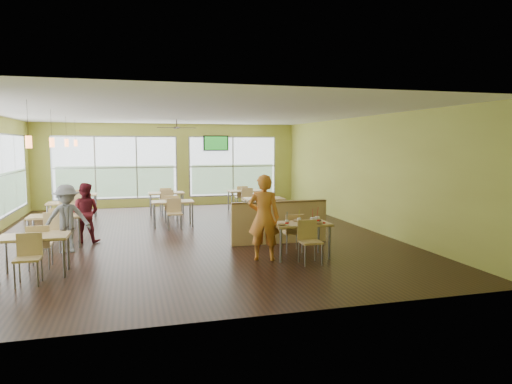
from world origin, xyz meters
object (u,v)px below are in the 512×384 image
half_wall_divider (279,222)px  man_plaid (264,217)px  food_basket (316,221)px  main_table (301,228)px

half_wall_divider → man_plaid: size_ratio=1.33×
food_basket → main_table: bearing=179.3°
main_table → man_plaid: 0.86m
food_basket → man_plaid: bearing=179.6°
main_table → man_plaid: (-0.82, 0.00, 0.27)m
man_plaid → half_wall_divider: bearing=-99.5°
main_table → half_wall_divider: bearing=90.0°
half_wall_divider → man_plaid: (-0.82, -1.45, 0.38)m
man_plaid → food_basket: man_plaid is taller
main_table → food_basket: bearing=-0.7°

